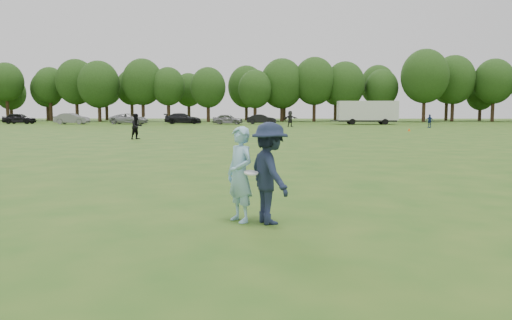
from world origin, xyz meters
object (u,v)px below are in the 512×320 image
(car_c, at_px, (129,119))
(player_far_a, at_px, (137,126))
(player_far_d, at_px, (290,119))
(car_f, at_px, (262,119))
(field_cone, at_px, (409,130))
(car_b, at_px, (72,119))
(car_d, at_px, (183,119))
(cargo_trailer, at_px, (367,111))
(player_far_b, at_px, (429,121))
(car_e, at_px, (228,119))
(car_a, at_px, (19,118))
(defender, at_px, (270,173))
(thrower, at_px, (240,174))

(car_c, bearing_deg, player_far_a, -159.54)
(player_far_d, xyz_separation_m, car_f, (-3.52, 10.83, -0.29))
(field_cone, bearing_deg, car_b, 153.57)
(car_b, height_order, field_cone, car_b)
(player_far_d, distance_m, car_d, 18.64)
(car_d, distance_m, cargo_trailer, 25.72)
(player_far_a, xyz_separation_m, player_far_d, (11.90, 24.10, 0.05))
(player_far_d, height_order, car_f, player_far_d)
(player_far_b, distance_m, field_cone, 9.86)
(car_b, xyz_separation_m, cargo_trailer, (40.75, 0.17, 1.01))
(car_e, bearing_deg, field_cone, -130.41)
(player_far_b, height_order, car_a, car_a)
(car_e, height_order, field_cone, car_e)
(car_c, bearing_deg, defender, -158.01)
(thrower, bearing_deg, player_far_b, 120.59)
(player_far_d, bearing_deg, thrower, -121.46)
(player_far_b, height_order, car_f, player_far_b)
(car_b, distance_m, car_e, 21.65)
(car_c, bearing_deg, player_far_b, -104.35)
(car_a, relative_size, car_f, 1.09)
(player_far_a, relative_size, car_e, 0.44)
(thrower, xyz_separation_m, car_f, (-0.38, 60.52, -0.24))
(player_far_a, bearing_deg, car_b, 68.75)
(thrower, distance_m, defender, 0.58)
(thrower, xyz_separation_m, car_b, (-26.67, 59.16, -0.15))
(car_c, relative_size, car_e, 1.28)
(car_a, bearing_deg, player_far_b, -103.01)
(car_a, xyz_separation_m, car_e, (29.88, -1.58, -0.06))
(car_a, height_order, cargo_trailer, cargo_trailer)
(player_far_a, bearing_deg, car_f, 27.19)
(cargo_trailer, bearing_deg, defender, -102.80)
(car_a, xyz_separation_m, cargo_trailer, (48.98, -1.48, 1.01))
(defender, height_order, car_f, defender)
(player_far_a, bearing_deg, defender, -119.40)
(player_far_b, height_order, field_cone, player_far_b)
(car_a, xyz_separation_m, car_b, (8.23, -1.66, 0.01))
(thrower, bearing_deg, defender, 38.89)
(player_far_b, bearing_deg, thrower, -63.70)
(player_far_b, relative_size, car_e, 0.37)
(car_b, distance_m, field_cone, 45.55)
(defender, height_order, car_e, defender)
(car_a, height_order, car_e, car_a)
(player_far_d, bearing_deg, cargo_trailer, 13.55)
(car_e, distance_m, cargo_trailer, 19.13)
(car_f, bearing_deg, car_a, 91.00)
(defender, bearing_deg, player_far_d, -27.48)
(car_b, distance_m, car_d, 15.25)
(thrower, xyz_separation_m, player_far_a, (-8.76, 25.59, -0.01))
(thrower, distance_m, car_f, 60.52)
(car_b, height_order, cargo_trailer, cargo_trailer)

